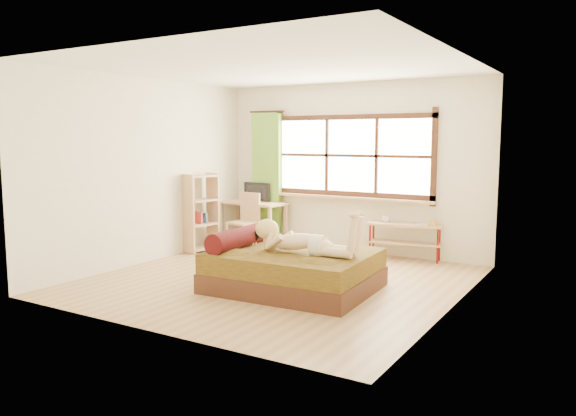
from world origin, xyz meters
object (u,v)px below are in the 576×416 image
Objects in this scene: pipe_shelf at (405,233)px; kitten at (250,235)px; chair at (246,217)px; desk at (253,207)px; woman at (303,230)px; bed at (290,268)px; bookshelf at (201,212)px.

kitten is at bearing -129.43° from pipe_shelf.
chair is 0.82× the size of pipe_shelf.
chair is at bearing -68.02° from desk.
woman is 1.42× the size of chair.
chair reaches higher than kitten.
bookshelf is at bearing 150.16° from bed.
pipe_shelf is 3.26m from bookshelf.
woman reaches higher than kitten.
kitten is (-0.87, 0.15, -0.17)m from woman.
desk reaches higher than bed.
bed is 1.73× the size of pipe_shelf.
desk reaches higher than pipe_shelf.
kitten is at bearing 167.28° from woman.
desk reaches higher than kitten.
bookshelf is at bearing 151.07° from woman.
bed is at bearing 163.45° from woman.
woman is at bearing -39.29° from desk.
kitten is 2.09m from bookshelf.
woman is 1.07× the size of desk.
bookshelf reaches higher than chair.
woman is 3.19m from desk.
desk is (-2.07, 2.20, 0.39)m from bed.
chair is at bearing 123.64° from kitten.
bed is 3.04m from desk.
pipe_shelf is at bearing 76.64° from woman.
desk is at bearing 132.26° from woman.
desk is (-2.26, 2.25, -0.11)m from woman.
bed is at bearing -114.20° from pipe_shelf.
bed is at bearing -15.89° from bookshelf.
chair is at bearing 62.77° from bookshelf.
kitten is 0.30× the size of chair.
bed is 2.41m from pipe_shelf.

